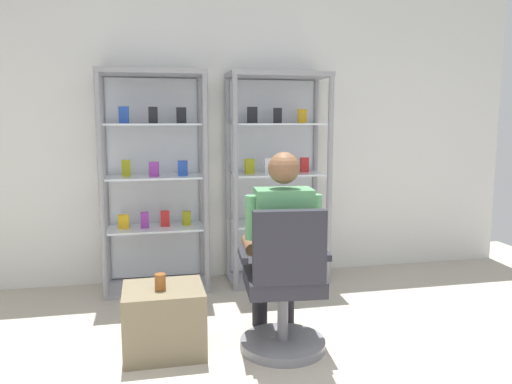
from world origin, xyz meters
name	(u,v)px	position (x,y,z in m)	size (l,w,h in m)	color
back_wall	(213,135)	(0.00, 3.00, 1.35)	(6.00, 0.10, 2.70)	silver
display_cabinet_left	(154,181)	(-0.55, 2.76, 0.96)	(0.90, 0.45, 1.90)	gray
display_cabinet_right	(276,177)	(0.55, 2.76, 0.96)	(0.90, 0.45, 1.90)	gray
office_chair	(284,293)	(0.22, 1.26, 0.39)	(0.59, 0.56, 0.96)	slate
seated_shopkeeper	(280,239)	(0.24, 1.42, 0.71)	(0.51, 0.59, 1.29)	black
storage_crate	(164,320)	(-0.53, 1.43, 0.22)	(0.51, 0.45, 0.43)	#72664C
tea_glass	(160,282)	(-0.55, 1.39, 0.48)	(0.07, 0.07, 0.10)	brown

